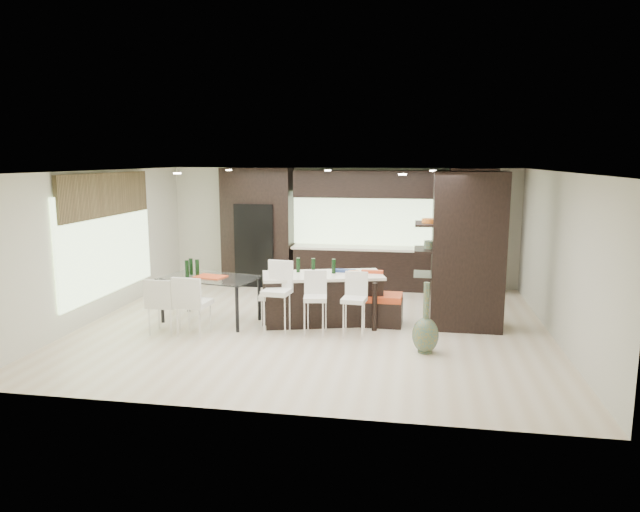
% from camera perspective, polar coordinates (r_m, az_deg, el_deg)
% --- Properties ---
extents(ground, '(8.00, 8.00, 0.00)m').
position_cam_1_polar(ground, '(10.10, -0.58, -7.02)').
color(ground, beige).
rests_on(ground, ground).
extents(back_wall, '(8.00, 0.02, 2.70)m').
position_cam_1_polar(back_wall, '(13.22, 2.12, 2.95)').
color(back_wall, beige).
rests_on(back_wall, ground).
extents(left_wall, '(0.02, 7.00, 2.70)m').
position_cam_1_polar(left_wall, '(11.21, -21.15, 1.08)').
color(left_wall, beige).
rests_on(left_wall, ground).
extents(right_wall, '(0.02, 7.00, 2.70)m').
position_cam_1_polar(right_wall, '(9.90, 22.82, -0.10)').
color(right_wall, beige).
rests_on(right_wall, ground).
extents(ceiling, '(8.00, 7.00, 0.02)m').
position_cam_1_polar(ceiling, '(9.67, -0.60, 8.49)').
color(ceiling, white).
rests_on(ceiling, ground).
extents(window_left, '(0.04, 3.20, 1.90)m').
position_cam_1_polar(window_left, '(11.36, -20.46, 1.23)').
color(window_left, '#B2D199').
rests_on(window_left, left_wall).
extents(window_back, '(3.40, 0.04, 1.20)m').
position_cam_1_polar(window_back, '(13.09, 4.71, 3.74)').
color(window_back, '#B2D199').
rests_on(window_back, back_wall).
extents(stone_accent, '(0.08, 3.00, 0.80)m').
position_cam_1_polar(stone_accent, '(11.26, -20.60, 5.76)').
color(stone_accent, brown).
rests_on(stone_accent, left_wall).
extents(ceiling_spots, '(4.00, 3.00, 0.02)m').
position_cam_1_polar(ceiling_spots, '(9.92, -0.34, 8.40)').
color(ceiling_spots, white).
rests_on(ceiling_spots, ceiling).
extents(back_cabinetry, '(6.80, 0.68, 2.70)m').
position_cam_1_polar(back_cabinetry, '(12.84, 4.14, 2.73)').
color(back_cabinetry, black).
rests_on(back_cabinetry, ground).
extents(refrigerator, '(0.90, 0.68, 1.90)m').
position_cam_1_polar(refrigerator, '(13.29, -6.26, 1.20)').
color(refrigerator, black).
rests_on(refrigerator, ground).
extents(partition_column, '(1.20, 0.80, 2.70)m').
position_cam_1_polar(partition_column, '(10.07, 14.54, 0.51)').
color(partition_column, black).
rests_on(partition_column, ground).
extents(kitchen_island, '(2.28, 1.45, 0.88)m').
position_cam_1_polar(kitchen_island, '(10.22, 0.26, -4.25)').
color(kitchen_island, black).
rests_on(kitchen_island, ground).
extents(stool_left, '(0.48, 0.48, 0.98)m').
position_cam_1_polar(stool_left, '(9.61, -4.32, -4.88)').
color(stool_left, white).
rests_on(stool_left, ground).
extents(stool_mid, '(0.43, 0.43, 0.86)m').
position_cam_1_polar(stool_mid, '(9.52, -0.47, -5.38)').
color(stool_mid, white).
rests_on(stool_mid, ground).
extents(stool_right, '(0.42, 0.42, 0.86)m').
position_cam_1_polar(stool_right, '(9.43, 3.42, -5.54)').
color(stool_right, white).
rests_on(stool_right, ground).
extents(bench, '(1.45, 0.59, 0.55)m').
position_cam_1_polar(bench, '(10.21, 4.17, -5.24)').
color(bench, black).
rests_on(bench, ground).
extents(floor_vase, '(0.41, 0.41, 1.09)m').
position_cam_1_polar(floor_vase, '(8.77, 10.54, -6.09)').
color(floor_vase, '#4E5E42').
rests_on(floor_vase, ground).
extents(dining_table, '(1.86, 1.29, 0.82)m').
position_cam_1_polar(dining_table, '(10.47, -10.85, -4.27)').
color(dining_table, white).
rests_on(dining_table, ground).
extents(chair_near, '(0.55, 0.55, 0.94)m').
position_cam_1_polar(chair_near, '(9.72, -12.53, -5.04)').
color(chair_near, white).
rests_on(chair_near, ground).
extents(chair_far, '(0.49, 0.49, 0.88)m').
position_cam_1_polar(chair_far, '(9.95, -15.32, -4.98)').
color(chair_far, white).
rests_on(chair_far, ground).
extents(chair_end, '(0.54, 0.54, 0.91)m').
position_cam_1_polar(chair_end, '(10.11, -4.59, -4.35)').
color(chair_end, white).
rests_on(chair_end, ground).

